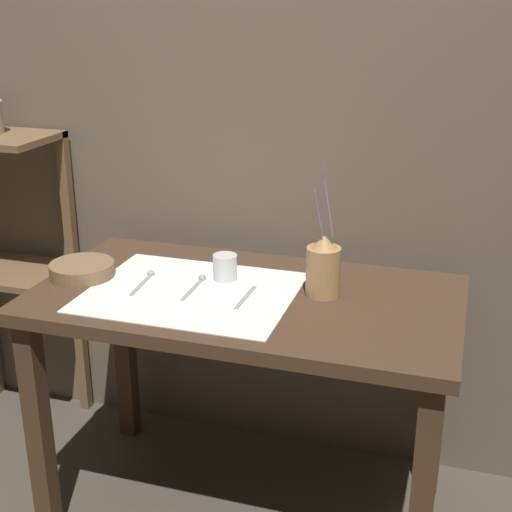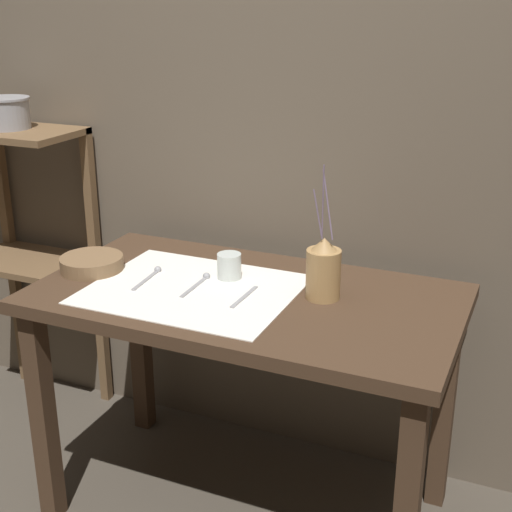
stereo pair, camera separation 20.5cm
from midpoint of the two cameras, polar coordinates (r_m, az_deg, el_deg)
name	(u,v)px [view 1 (the left image)]	position (r m, az deg, el deg)	size (l,w,h in m)	color
ground_plane	(247,507)	(2.51, -3.22, -19.47)	(12.00, 12.00, 0.00)	#473F35
stone_wall_back	(287,123)	(2.39, 0.03, 10.55)	(7.00, 0.06, 2.40)	brown
wooden_table	(246,327)	(2.15, -3.57, -5.75)	(1.25, 0.68, 0.77)	#422D1E
wooden_shelf_unit	(6,228)	(2.84, -21.35, 2.07)	(0.46, 0.30, 1.14)	brown
linen_cloth	(191,292)	(2.12, -7.95, -2.91)	(0.60, 0.49, 0.00)	white
pitcher_with_flowers	(323,268)	(2.06, 2.58, -0.99)	(0.10, 0.10, 0.40)	#A87F4C
wooden_bowl	(82,270)	(2.30, -16.24, -1.13)	(0.20, 0.20, 0.05)	brown
glass_tumbler_near	(225,267)	(2.19, -5.17, -0.94)	(0.07, 0.07, 0.08)	silver
spoon_outer	(147,278)	(2.24, -11.30, -1.77)	(0.03, 0.18, 0.02)	#939399
spoon_inner	(199,282)	(2.17, -7.30, -2.16)	(0.02, 0.18, 0.02)	#939399
knife_center	(245,297)	(2.06, -3.70, -3.38)	(0.01, 0.17, 0.00)	#939399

